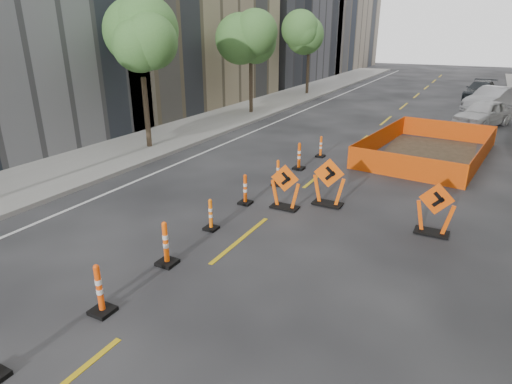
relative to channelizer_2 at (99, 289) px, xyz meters
The scene contains 20 objects.
ground_plane 1.03m from the channelizer_2, ahead, with size 140.00×140.00×0.00m, color black.
sidewalk_left 14.56m from the channelizer_2, 124.00° to the left, with size 4.00×90.00×0.15m, color gray.
bld_left_d 42.94m from the channelizer_2, 112.34° to the left, with size 12.00×16.00×14.00m, color #4C4C51.
tree_l_b 13.19m from the channelizer_2, 126.83° to the left, with size 2.80×2.80×5.95m.
tree_l_c 21.80m from the channelizer_2, 110.59° to the left, with size 2.80×2.80×5.95m.
tree_l_d 31.25m from the channelizer_2, 104.07° to the left, with size 2.80×2.80×5.95m.
channelizer_2 is the anchor object (origin of this frame).
channelizer_3 2.10m from the channelizer_2, 91.70° to the left, with size 0.44×0.44×1.12m, color #FF570A, non-canonical shape.
channelizer_4 4.20m from the channelizer_2, 92.60° to the left, with size 0.37×0.37×0.93m, color orange, non-canonical shape.
channelizer_5 6.30m from the channelizer_2, 92.35° to the left, with size 0.40×0.40×1.01m, color #DE4A09, non-canonical shape.
channelizer_6 8.40m from the channelizer_2, 90.60° to the left, with size 0.38×0.38×0.95m, color #FC5E0A, non-canonical shape.
channelizer_7 10.50m from the channelizer_2, 90.76° to the left, with size 0.43×0.43×1.10m, color #E64F09, non-canonical shape.
channelizer_8 12.60m from the channelizer_2, 89.91° to the left, with size 0.37×0.37×0.94m, color #FA5B0A, non-canonical shape.
chevron_sign_left 6.64m from the channelizer_2, 81.17° to the left, with size 0.97×0.58×1.45m, color #F0560A, non-canonical shape.
chevron_sign_center 7.75m from the channelizer_2, 74.07° to the left, with size 1.05×0.63×1.57m, color #F4590A, non-canonical shape.
chevron_sign_right 8.68m from the channelizer_2, 51.88° to the left, with size 1.00×0.60×1.51m, color #E64C09, non-canonical shape.
safety_fence 15.55m from the channelizer_2, 74.39° to the left, with size 4.39×7.47×0.93m, color #FA560D, non-canonical shape.
parked_car_near 23.74m from the channelizer_2, 75.11° to the left, with size 1.79×4.45×1.52m, color #B1B1B3.
parked_car_mid 29.05m from the channelizer_2, 77.06° to the left, with size 1.78×5.09×1.68m, color gray.
parked_car_far 34.42m from the channelizer_2, 80.59° to the left, with size 2.03×5.00×1.45m, color black.
Camera 1 is at (5.19, -4.92, 5.32)m, focal length 30.00 mm.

